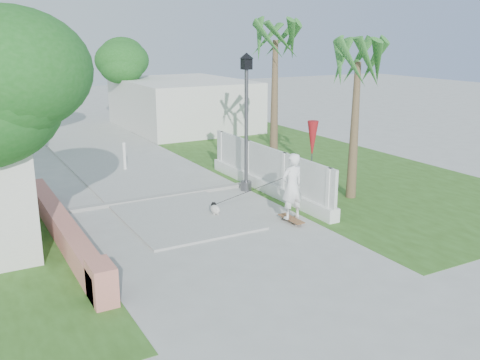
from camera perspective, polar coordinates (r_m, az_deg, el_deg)
ground at (r=11.86m, az=1.65°, el=-9.59°), size 90.00×90.00×0.00m
path_strip at (r=30.16m, az=-18.18°, el=5.07°), size 3.20×36.00×0.06m
curb at (r=16.94m, az=-8.75°, el=-1.84°), size 6.50×0.25×0.10m
grass_right at (r=21.87m, az=6.76°, el=2.02°), size 8.00×20.00×0.01m
pink_wall at (r=13.79m, az=-18.13°, el=-5.32°), size 0.45×8.20×0.80m
lattice_fence at (r=17.38m, az=2.90°, el=0.46°), size 0.35×7.00×1.50m
building_right at (r=29.80m, az=-6.15°, el=8.10°), size 6.00×8.00×2.60m
street_lamp at (r=17.16m, az=0.68°, el=6.71°), size 0.44×0.44×4.44m
bollard at (r=20.54m, az=-12.22°, el=2.56°), size 0.14×0.14×1.09m
patio_umbrella at (r=17.49m, az=7.74°, el=4.27°), size 0.36×0.36×2.30m
tree_path_left at (r=25.37m, az=-23.78°, el=11.40°), size 3.40×3.40×5.23m
tree_path_right at (r=30.53m, az=-12.68°, el=12.13°), size 3.00×3.00×4.79m
palm_far at (r=18.71m, az=3.79°, el=13.72°), size 1.80×1.80×5.30m
palm_near at (r=16.58m, az=12.45°, el=11.37°), size 1.80×1.80×4.70m
skateboarder at (r=14.70m, az=1.63°, el=-1.18°), size 1.93×2.16×1.93m
dog at (r=15.20m, az=-2.69°, el=-3.08°), size 0.32×0.53×0.37m
parked_car at (r=42.45m, az=-20.63°, el=8.56°), size 4.56×3.19×1.44m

